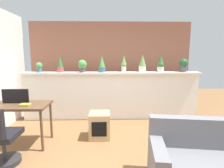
# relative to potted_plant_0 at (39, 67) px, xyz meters

# --- Properties ---
(ground_plane) EXTENTS (12.00, 12.00, 0.00)m
(ground_plane) POSITION_rel_potted_plant_0_xyz_m (1.73, -1.94, -1.33)
(ground_plane) COLOR brown
(divider_wall) EXTENTS (4.35, 0.16, 1.16)m
(divider_wall) POSITION_rel_potted_plant_0_xyz_m (1.73, 0.06, -0.75)
(divider_wall) COLOR white
(divider_wall) RESTS_ON ground
(plant_shelf) EXTENTS (4.35, 0.29, 0.04)m
(plant_shelf) POSITION_rel_potted_plant_0_xyz_m (1.73, 0.02, -0.15)
(plant_shelf) COLOR white
(plant_shelf) RESTS_ON divider_wall
(brick_wall_behind) EXTENTS (4.35, 0.10, 2.50)m
(brick_wall_behind) POSITION_rel_potted_plant_0_xyz_m (1.73, 0.66, -0.08)
(brick_wall_behind) COLOR #935B47
(brick_wall_behind) RESTS_ON ground
(potted_plant_0) EXTENTS (0.15, 0.15, 0.24)m
(potted_plant_0) POSITION_rel_potted_plant_0_xyz_m (0.00, 0.00, 0.00)
(potted_plant_0) COLOR #386B84
(potted_plant_0) RESTS_ON plant_shelf
(potted_plant_1) EXTENTS (0.15, 0.15, 0.38)m
(potted_plant_1) POSITION_rel_potted_plant_0_xyz_m (0.49, 0.03, 0.05)
(potted_plant_1) COLOR #B7474C
(potted_plant_1) RESTS_ON plant_shelf
(potted_plant_2) EXTENTS (0.22, 0.22, 0.30)m
(potted_plant_2) POSITION_rel_potted_plant_0_xyz_m (1.04, -0.01, 0.04)
(potted_plant_2) COLOR #4C4C51
(potted_plant_2) RESTS_ON plant_shelf
(potted_plant_3) EXTENTS (0.16, 0.16, 0.40)m
(potted_plant_3) POSITION_rel_potted_plant_0_xyz_m (1.50, -0.00, 0.06)
(potted_plant_3) COLOR #386B84
(potted_plant_3) RESTS_ON plant_shelf
(potted_plant_4) EXTENTS (0.14, 0.14, 0.41)m
(potted_plant_4) POSITION_rel_potted_plant_0_xyz_m (2.04, 0.01, 0.07)
(potted_plant_4) COLOR silver
(potted_plant_4) RESTS_ON plant_shelf
(potted_plant_5) EXTENTS (0.17, 0.17, 0.42)m
(potted_plant_5) POSITION_rel_potted_plant_0_xyz_m (2.50, 0.04, 0.08)
(potted_plant_5) COLOR silver
(potted_plant_5) RESTS_ON plant_shelf
(potted_plant_6) EXTENTS (0.16, 0.16, 0.40)m
(potted_plant_6) POSITION_rel_potted_plant_0_xyz_m (2.94, 0.01, 0.05)
(potted_plant_6) COLOR silver
(potted_plant_6) RESTS_ON plant_shelf
(potted_plant_7) EXTENTS (0.20, 0.20, 0.32)m
(potted_plant_7) POSITION_rel_potted_plant_0_xyz_m (3.52, 0.05, 0.04)
(potted_plant_7) COLOR #4C4C51
(potted_plant_7) RESTS_ON plant_shelf
(desk) EXTENTS (1.10, 0.60, 0.75)m
(desk) POSITION_rel_potted_plant_0_xyz_m (0.03, -1.22, -0.67)
(desk) COLOR brown
(desk) RESTS_ON ground
(tv_monitor) EXTENTS (0.46, 0.04, 0.26)m
(tv_monitor) POSITION_rel_potted_plant_0_xyz_m (-0.02, -1.14, -0.45)
(tv_monitor) COLOR black
(tv_monitor) RESTS_ON desk
(office_chair) EXTENTS (0.49, 0.49, 0.91)m
(office_chair) POSITION_rel_potted_plant_0_xyz_m (0.08, -1.87, -0.94)
(office_chair) COLOR #262628
(office_chair) RESTS_ON ground
(side_cube_shelf) EXTENTS (0.40, 0.41, 0.50)m
(side_cube_shelf) POSITION_rel_potted_plant_0_xyz_m (1.48, -0.99, -1.08)
(side_cube_shelf) COLOR tan
(side_cube_shelf) RESTS_ON ground
(book_on_desk) EXTENTS (0.17, 0.13, 0.04)m
(book_on_desk) POSITION_rel_potted_plant_0_xyz_m (0.23, -1.33, -0.56)
(book_on_desk) COLOR gold
(book_on_desk) RESTS_ON desk
(couch) EXTENTS (1.65, 0.97, 0.80)m
(couch) POSITION_rel_potted_plant_0_xyz_m (2.94, -2.39, -1.05)
(couch) COLOR slate
(couch) RESTS_ON ground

